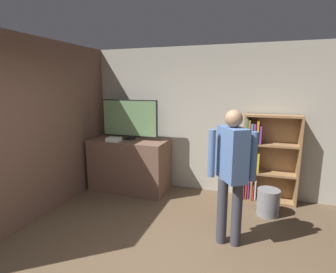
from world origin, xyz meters
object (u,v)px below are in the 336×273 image
object	(u,v)px
bookshelf	(264,158)
waste_bin	(268,202)
game_console	(114,139)
person	(231,167)
television	(130,119)

from	to	relation	value
bookshelf	waste_bin	world-z (taller)	bookshelf
game_console	person	size ratio (longest dim) A/B	0.14
game_console	bookshelf	xyz separation A→B (m)	(2.62, 0.51, -0.26)
game_console	waste_bin	bearing A→B (deg)	-0.59
game_console	bookshelf	bearing A→B (deg)	11.06
person	waste_bin	size ratio (longest dim) A/B	4.15
game_console	waste_bin	size ratio (longest dim) A/B	0.58
television	bookshelf	world-z (taller)	television
television	person	size ratio (longest dim) A/B	0.65
waste_bin	bookshelf	bearing A→B (deg)	99.74
television	game_console	size ratio (longest dim) A/B	4.67
bookshelf	person	world-z (taller)	person
waste_bin	game_console	bearing A→B (deg)	179.41
waste_bin	person	bearing A→B (deg)	-117.66
television	game_console	world-z (taller)	television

